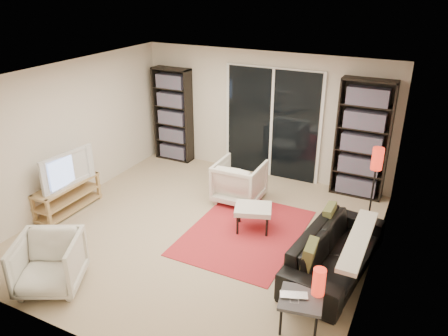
{
  "coord_description": "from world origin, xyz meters",
  "views": [
    {
      "loc": [
        2.91,
        -5.05,
        3.64
      ],
      "look_at": [
        0.25,
        0.3,
        1.0
      ],
      "focal_mm": 35.0,
      "sensor_mm": 36.0,
      "label": 1
    }
  ],
  "objects_px": {
    "bookshelf_left": "(173,115)",
    "armchair_front": "(49,263)",
    "bookshelf_right": "(362,140)",
    "floor_lamp": "(376,167)",
    "side_table": "(301,301)",
    "sofa": "(335,252)",
    "ottoman": "(253,210)",
    "armchair_back": "(239,181)",
    "tv_stand": "(68,196)"
  },
  "relations": [
    {
      "from": "ottoman",
      "to": "floor_lamp",
      "type": "distance_m",
      "value": 1.99
    },
    {
      "from": "bookshelf_left",
      "to": "sofa",
      "type": "height_order",
      "value": "bookshelf_left"
    },
    {
      "from": "ottoman",
      "to": "floor_lamp",
      "type": "height_order",
      "value": "floor_lamp"
    },
    {
      "from": "tv_stand",
      "to": "armchair_back",
      "type": "distance_m",
      "value": 2.91
    },
    {
      "from": "sofa",
      "to": "armchair_front",
      "type": "height_order",
      "value": "armchair_front"
    },
    {
      "from": "bookshelf_right",
      "to": "tv_stand",
      "type": "height_order",
      "value": "bookshelf_right"
    },
    {
      "from": "bookshelf_left",
      "to": "ottoman",
      "type": "bearing_deg",
      "value": -36.09
    },
    {
      "from": "tv_stand",
      "to": "side_table",
      "type": "distance_m",
      "value": 4.37
    },
    {
      "from": "armchair_back",
      "to": "side_table",
      "type": "bearing_deg",
      "value": 126.28
    },
    {
      "from": "side_table",
      "to": "tv_stand",
      "type": "bearing_deg",
      "value": 168.83
    },
    {
      "from": "bookshelf_right",
      "to": "sofa",
      "type": "distance_m",
      "value": 2.53
    },
    {
      "from": "tv_stand",
      "to": "side_table",
      "type": "height_order",
      "value": "tv_stand"
    },
    {
      "from": "tv_stand",
      "to": "sofa",
      "type": "bearing_deg",
      "value": 4.57
    },
    {
      "from": "armchair_back",
      "to": "armchair_front",
      "type": "distance_m",
      "value": 3.39
    },
    {
      "from": "tv_stand",
      "to": "side_table",
      "type": "xyz_separation_m",
      "value": [
        4.29,
        -0.85,
        0.09
      ]
    },
    {
      "from": "bookshelf_left",
      "to": "armchair_front",
      "type": "relative_size",
      "value": 2.51
    },
    {
      "from": "sofa",
      "to": "armchair_front",
      "type": "bearing_deg",
      "value": 128.24
    },
    {
      "from": "armchair_back",
      "to": "sofa",
      "type": "bearing_deg",
      "value": 146.47
    },
    {
      "from": "bookshelf_left",
      "to": "bookshelf_right",
      "type": "relative_size",
      "value": 0.93
    },
    {
      "from": "armchair_front",
      "to": "ottoman",
      "type": "height_order",
      "value": "armchair_front"
    },
    {
      "from": "armchair_front",
      "to": "side_table",
      "type": "height_order",
      "value": "armchair_front"
    },
    {
      "from": "bookshelf_left",
      "to": "bookshelf_right",
      "type": "xyz_separation_m",
      "value": [
        3.85,
        -0.0,
        0.07
      ]
    },
    {
      "from": "floor_lamp",
      "to": "bookshelf_right",
      "type": "bearing_deg",
      "value": 112.95
    },
    {
      "from": "armchair_front",
      "to": "floor_lamp",
      "type": "distance_m",
      "value": 4.82
    },
    {
      "from": "armchair_front",
      "to": "floor_lamp",
      "type": "height_order",
      "value": "floor_lamp"
    },
    {
      "from": "bookshelf_right",
      "to": "armchair_front",
      "type": "xyz_separation_m",
      "value": [
        -2.95,
        -4.33,
        -0.7
      ]
    },
    {
      "from": "tv_stand",
      "to": "floor_lamp",
      "type": "bearing_deg",
      "value": 22.03
    },
    {
      "from": "armchair_front",
      "to": "ottoman",
      "type": "bearing_deg",
      "value": 26.54
    },
    {
      "from": "tv_stand",
      "to": "floor_lamp",
      "type": "relative_size",
      "value": 0.95
    },
    {
      "from": "armchair_front",
      "to": "ottoman",
      "type": "relative_size",
      "value": 1.15
    },
    {
      "from": "tv_stand",
      "to": "armchair_back",
      "type": "bearing_deg",
      "value": 33.61
    },
    {
      "from": "armchair_back",
      "to": "ottoman",
      "type": "bearing_deg",
      "value": 126.01
    },
    {
      "from": "floor_lamp",
      "to": "sofa",
      "type": "bearing_deg",
      "value": -97.57
    },
    {
      "from": "ottoman",
      "to": "armchair_back",
      "type": "bearing_deg",
      "value": 127.03
    },
    {
      "from": "tv_stand",
      "to": "armchair_back",
      "type": "xyz_separation_m",
      "value": [
        2.42,
        1.61,
        0.1
      ]
    },
    {
      "from": "bookshelf_right",
      "to": "bookshelf_left",
      "type": "bearing_deg",
      "value": 180.0
    },
    {
      "from": "bookshelf_right",
      "to": "side_table",
      "type": "bearing_deg",
      "value": -88.79
    },
    {
      "from": "armchair_back",
      "to": "floor_lamp",
      "type": "xyz_separation_m",
      "value": [
        2.17,
        0.25,
        0.59
      ]
    },
    {
      "from": "bookshelf_left",
      "to": "side_table",
      "type": "height_order",
      "value": "bookshelf_left"
    },
    {
      "from": "ottoman",
      "to": "floor_lamp",
      "type": "relative_size",
      "value": 0.53
    },
    {
      "from": "bookshelf_left",
      "to": "armchair_front",
      "type": "height_order",
      "value": "bookshelf_left"
    },
    {
      "from": "bookshelf_right",
      "to": "side_table",
      "type": "relative_size",
      "value": 3.83
    },
    {
      "from": "floor_lamp",
      "to": "bookshelf_left",
      "type": "bearing_deg",
      "value": 168.03
    },
    {
      "from": "bookshelf_left",
      "to": "side_table",
      "type": "relative_size",
      "value": 3.55
    },
    {
      "from": "armchair_back",
      "to": "bookshelf_right",
      "type": "bearing_deg",
      "value": -148.41
    },
    {
      "from": "bookshelf_right",
      "to": "armchair_back",
      "type": "distance_m",
      "value": 2.23
    },
    {
      "from": "bookshelf_left",
      "to": "sofa",
      "type": "distance_m",
      "value": 4.74
    },
    {
      "from": "sofa",
      "to": "ottoman",
      "type": "relative_size",
      "value": 2.97
    },
    {
      "from": "bookshelf_right",
      "to": "floor_lamp",
      "type": "relative_size",
      "value": 1.65
    },
    {
      "from": "bookshelf_right",
      "to": "ottoman",
      "type": "distance_m",
      "value": 2.38
    }
  ]
}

